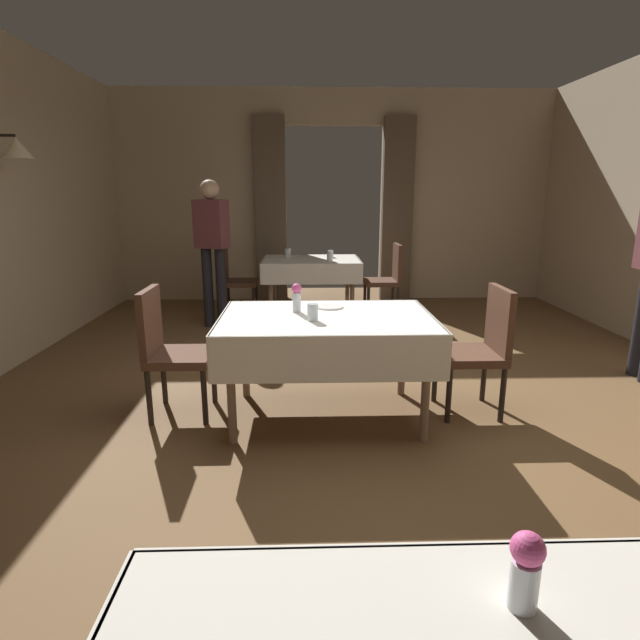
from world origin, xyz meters
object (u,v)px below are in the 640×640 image
at_px(glass_far_c, 288,253).
at_px(person_diner_standing_aside, 212,242).
at_px(flower_vase_mid, 297,297).
at_px(chair_mid_left, 169,346).
at_px(chair_far_left, 234,277).
at_px(dining_table_mid, 326,329).
at_px(chair_mid_right, 482,344).
at_px(flower_vase_near, 525,568).
at_px(plate_mid_c, 330,307).
at_px(chair_far_right, 388,276).
at_px(glass_far_b, 330,257).
at_px(glass_far_a, 331,254).
at_px(glass_mid_b, 313,312).
at_px(dining_table_far, 311,266).

bearing_deg(glass_far_c, person_diner_standing_aside, -138.34).
relative_size(flower_vase_mid, person_diner_standing_aside, 0.12).
distance_m(chair_mid_left, flower_vase_mid, 0.98).
relative_size(chair_far_left, glass_far_c, 8.27).
distance_m(dining_table_mid, chair_mid_right, 1.13).
xyz_separation_m(flower_vase_near, plate_mid_c, (-0.25, 2.81, -0.09)).
bearing_deg(dining_table_mid, chair_far_right, 73.29).
xyz_separation_m(plate_mid_c, glass_far_b, (0.13, 2.60, 0.05)).
height_order(chair_mid_left, person_diner_standing_aside, person_diner_standing_aside).
bearing_deg(glass_far_a, flower_vase_mid, -97.34).
distance_m(glass_mid_b, glass_far_a, 3.40).
xyz_separation_m(flower_vase_mid, glass_mid_b, (0.11, -0.25, -0.05)).
bearing_deg(chair_mid_left, flower_vase_mid, 2.11).
bearing_deg(chair_far_right, glass_far_a, 171.55).
relative_size(chair_mid_right, flower_vase_near, 5.32).
xyz_separation_m(chair_far_left, glass_far_a, (1.27, 0.10, 0.28)).
relative_size(glass_far_a, person_diner_standing_aside, 0.05).
xyz_separation_m(flower_vase_near, person_diner_standing_aside, (-1.51, 5.11, 0.18)).
bearing_deg(flower_vase_near, glass_mid_b, 99.08).
bearing_deg(plate_mid_c, glass_far_a, 86.90).
relative_size(glass_mid_b, plate_mid_c, 0.55).
relative_size(chair_mid_left, chair_far_right, 1.00).
height_order(dining_table_mid, flower_vase_mid, flower_vase_mid).
relative_size(chair_mid_right, plate_mid_c, 4.47).
height_order(plate_mid_c, glass_far_c, glass_far_c).
xyz_separation_m(glass_far_a, glass_far_b, (-0.03, -0.39, 0.01)).
relative_size(chair_far_left, chair_far_right, 1.00).
relative_size(chair_far_right, flower_vase_mid, 4.48).
bearing_deg(chair_far_left, chair_mid_left, -91.00).
bearing_deg(glass_far_c, glass_mid_b, -85.55).
bearing_deg(glass_far_b, chair_far_left, 166.72).
xyz_separation_m(flower_vase_mid, person_diner_standing_aside, (-1.01, 2.44, 0.16)).
relative_size(chair_mid_right, person_diner_standing_aside, 0.54).
bearing_deg(chair_far_right, dining_table_mid, -106.71).
xyz_separation_m(plate_mid_c, glass_far_a, (0.16, 2.99, 0.04)).
distance_m(chair_far_left, glass_far_c, 0.78).
relative_size(chair_mid_right, glass_mid_b, 8.07).
relative_size(chair_mid_right, glass_far_c, 8.27).
bearing_deg(chair_mid_left, glass_far_a, 67.40).
bearing_deg(person_diner_standing_aside, glass_far_a, 26.11).
xyz_separation_m(flower_vase_near, flower_vase_mid, (-0.50, 2.67, 0.02)).
bearing_deg(chair_mid_left, chair_far_right, 55.99).
relative_size(chair_mid_left, glass_mid_b, 8.07).
relative_size(flower_vase_mid, glass_far_c, 1.84).
distance_m(dining_table_far, person_diner_standing_aside, 1.33).
bearing_deg(chair_mid_right, glass_far_b, 108.82).
bearing_deg(chair_far_left, glass_far_b, -13.28).
bearing_deg(chair_mid_right, glass_far_a, 106.14).
xyz_separation_m(chair_far_left, person_diner_standing_aside, (-0.15, -0.59, 0.51)).
bearing_deg(chair_mid_left, dining_table_mid, -4.08).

